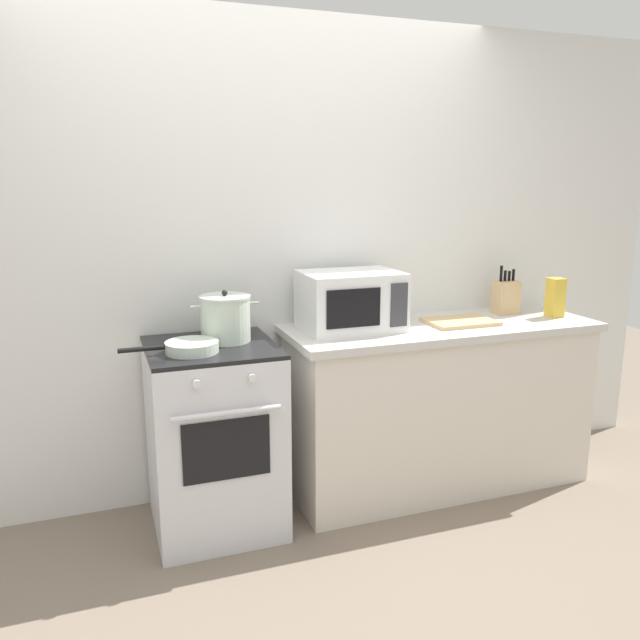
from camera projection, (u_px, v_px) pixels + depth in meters
name	position (u px, v px, depth m)	size (l,w,h in m)	color
ground_plane	(325.00, 577.00, 2.75)	(10.00, 10.00, 0.00)	#7A6B5B
back_wall	(315.00, 260.00, 3.47)	(4.40, 0.10, 2.50)	silver
lower_cabinet_right	(438.00, 408.00, 3.52)	(1.64, 0.56, 0.88)	beige
countertop_right	(442.00, 328.00, 3.42)	(1.70, 0.60, 0.04)	beige
stove	(214.00, 437.00, 3.09)	(0.60, 0.64, 0.92)	silver
stock_pot	(225.00, 318.00, 3.04)	(0.33, 0.24, 0.25)	silver
frying_pan	(190.00, 347.00, 2.86)	(0.44, 0.24, 0.05)	silver
microwave	(351.00, 301.00, 3.27)	(0.50, 0.37, 0.30)	white
cutting_board	(460.00, 322.00, 3.43)	(0.36, 0.26, 0.02)	tan
knife_block	(506.00, 297.00, 3.67)	(0.13, 0.10, 0.28)	tan
pasta_box	(555.00, 298.00, 3.58)	(0.08, 0.08, 0.22)	gold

